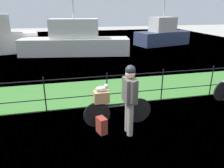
{
  "coord_description": "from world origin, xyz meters",
  "views": [
    {
      "loc": [
        -1.23,
        -4.12,
        2.85
      ],
      "look_at": [
        0.02,
        1.22,
        0.9
      ],
      "focal_mm": 34.6,
      "sensor_mm": 36.0,
      "label": 1
    }
  ],
  "objects": [
    {
      "name": "bicycle_main",
      "position": [
        0.02,
        0.63,
        0.35
      ],
      "size": [
        1.75,
        0.16,
        0.67
      ],
      "color": "black",
      "rests_on": "ground"
    },
    {
      "name": "ground_plane",
      "position": [
        0.0,
        0.0,
        0.0
      ],
      "size": [
        60.0,
        60.0,
        0.0
      ],
      "primitive_type": "plane",
      "color": "#9E9993"
    },
    {
      "name": "backpack_on_paving",
      "position": [
        -0.45,
        0.33,
        0.2
      ],
      "size": [
        0.26,
        0.32,
        0.4
      ],
      "primitive_type": "cube",
      "rotation": [
        0.0,
        0.0,
        1.88
      ],
      "color": "maroon",
      "rests_on": "ground"
    },
    {
      "name": "iron_fence",
      "position": [
        -0.0,
        1.82,
        0.61
      ],
      "size": [
        18.04,
        0.04,
        1.04
      ],
      "color": "black",
      "rests_on": "ground"
    },
    {
      "name": "wooden_crate",
      "position": [
        -0.39,
        0.63,
        0.81
      ],
      "size": [
        0.37,
        0.25,
        0.28
      ],
      "primitive_type": "cube",
      "rotation": [
        0.0,
        0.0,
        -0.0
      ],
      "color": "#A87F51",
      "rests_on": "bicycle_main"
    },
    {
      "name": "harbor_water",
      "position": [
        0.0,
        9.76,
        0.0
      ],
      "size": [
        30.0,
        30.0,
        0.0
      ],
      "primitive_type": "plane",
      "color": "#426684",
      "rests_on": "ground"
    },
    {
      "name": "grass_strip",
      "position": [
        0.0,
        3.0,
        0.01
      ],
      "size": [
        27.0,
        2.4,
        0.03
      ],
      "primitive_type": "cube",
      "color": "#38702D",
      "rests_on": "ground"
    },
    {
      "name": "cyclist_person",
      "position": [
        0.18,
        0.18,
        1.0
      ],
      "size": [
        0.26,
        0.54,
        1.68
      ],
      "color": "gray",
      "rests_on": "ground"
    },
    {
      "name": "moored_boat_mid",
      "position": [
        6.67,
        12.11,
        0.79
      ],
      "size": [
        4.56,
        2.84,
        3.75
      ],
      "color": "#2D3856",
      "rests_on": "ground"
    },
    {
      "name": "terrier_dog",
      "position": [
        -0.36,
        0.63,
        1.03
      ],
      "size": [
        0.32,
        0.14,
        0.18
      ],
      "color": "silver",
      "rests_on": "wooden_crate"
    },
    {
      "name": "moored_boat_near",
      "position": [
        -0.41,
        9.74,
        0.8
      ],
      "size": [
        6.93,
        2.69,
        3.8
      ],
      "color": "silver",
      "rests_on": "ground"
    }
  ]
}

